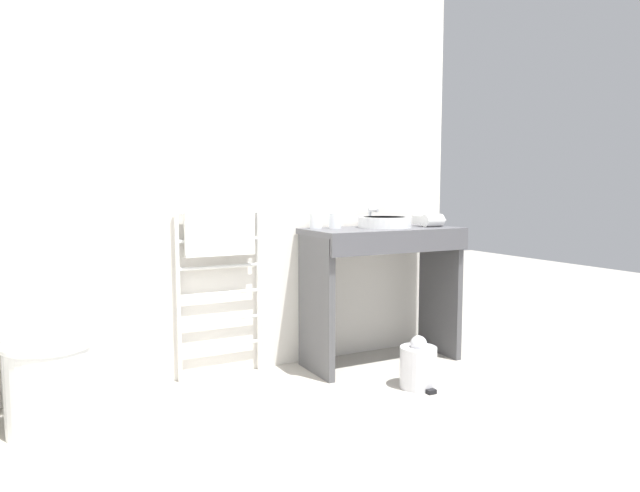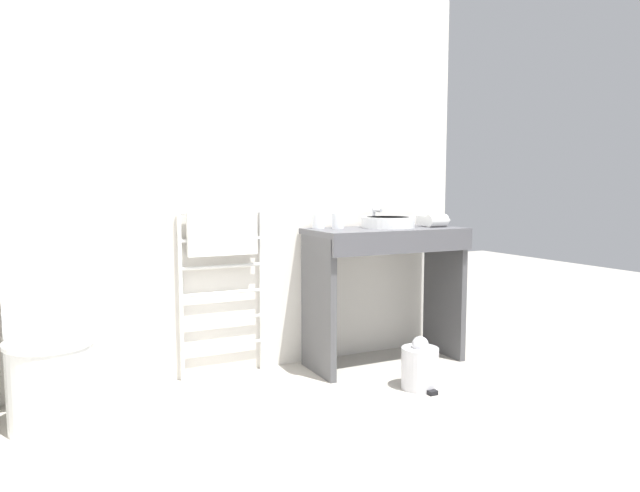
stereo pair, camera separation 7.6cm
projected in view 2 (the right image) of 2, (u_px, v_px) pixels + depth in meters
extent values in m
plane|color=#A8A399|center=(368.00, 472.00, 2.23)|extent=(12.00, 12.00, 0.00)
cube|color=silver|center=(243.00, 164.00, 3.42)|extent=(2.95, 0.12, 2.50)
cylinder|color=white|center=(51.00, 386.00, 2.63)|extent=(0.38, 0.38, 0.39)
cylinder|color=white|center=(49.00, 342.00, 2.61)|extent=(0.39, 0.39, 0.02)
cube|color=white|center=(47.00, 293.00, 2.82)|extent=(0.39, 0.18, 0.39)
cylinder|color=silver|center=(45.00, 253.00, 2.80)|extent=(0.05, 0.05, 0.01)
cylinder|color=silver|center=(181.00, 295.00, 3.24)|extent=(0.02, 0.02, 1.01)
cylinder|color=silver|center=(261.00, 288.00, 3.45)|extent=(0.02, 0.02, 1.01)
cylinder|color=silver|center=(223.00, 345.00, 3.37)|extent=(0.49, 0.02, 0.02)
cylinder|color=silver|center=(223.00, 319.00, 3.36)|extent=(0.49, 0.02, 0.02)
cylinder|color=silver|center=(222.00, 293.00, 3.34)|extent=(0.49, 0.02, 0.02)
cylinder|color=silver|center=(222.00, 266.00, 3.33)|extent=(0.49, 0.02, 0.02)
cylinder|color=silver|center=(222.00, 240.00, 3.31)|extent=(0.49, 0.02, 0.02)
cylinder|color=silver|center=(221.00, 213.00, 3.30)|extent=(0.49, 0.02, 0.02)
cube|color=silver|center=(223.00, 233.00, 3.28)|extent=(0.41, 0.04, 0.26)
cube|color=#4C4C51|center=(386.00, 231.00, 3.55)|extent=(0.97, 0.47, 0.03)
cube|color=#4C4C51|center=(406.00, 245.00, 3.35)|extent=(0.97, 0.02, 0.10)
cube|color=#4C4C4F|center=(318.00, 306.00, 3.38)|extent=(0.04, 0.40, 0.82)
cube|color=#4C4C4F|center=(444.00, 293.00, 3.79)|extent=(0.04, 0.40, 0.82)
cylinder|color=white|center=(388.00, 222.00, 3.59)|extent=(0.34, 0.34, 0.07)
cylinder|color=silver|center=(388.00, 218.00, 3.58)|extent=(0.28, 0.28, 0.01)
cylinder|color=silver|center=(374.00, 217.00, 3.74)|extent=(0.02, 0.02, 0.12)
cylinder|color=silver|center=(377.00, 210.00, 3.69)|extent=(0.02, 0.09, 0.02)
cylinder|color=white|center=(319.00, 221.00, 3.52)|extent=(0.08, 0.08, 0.09)
cylinder|color=white|center=(338.00, 221.00, 3.50)|extent=(0.07, 0.07, 0.09)
cylinder|color=white|center=(437.00, 221.00, 3.65)|extent=(0.13, 0.08, 0.08)
cone|color=silver|center=(448.00, 220.00, 3.69)|extent=(0.05, 0.07, 0.07)
cube|color=white|center=(424.00, 220.00, 3.72)|extent=(0.05, 0.11, 0.06)
cylinder|color=silver|center=(420.00, 368.00, 3.16)|extent=(0.21, 0.21, 0.23)
sphere|color=silver|center=(420.00, 345.00, 3.14)|extent=(0.09, 0.09, 0.09)
cube|color=black|center=(433.00, 393.00, 3.06)|extent=(0.05, 0.04, 0.02)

